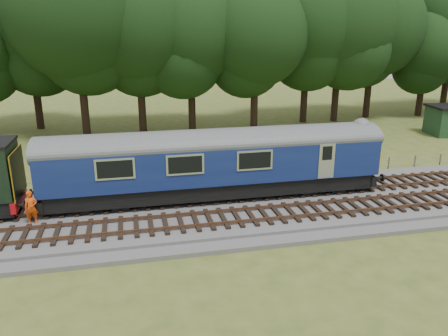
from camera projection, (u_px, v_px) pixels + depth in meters
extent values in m
plane|color=#475720|center=(268.00, 209.00, 23.42)|extent=(120.00, 120.00, 0.00)
cube|color=#4C4C4F|center=(268.00, 206.00, 23.36)|extent=(70.00, 7.00, 0.35)
cube|color=brown|center=(264.00, 196.00, 23.91)|extent=(66.50, 0.07, 0.14)
cube|color=brown|center=(257.00, 187.00, 25.24)|extent=(66.50, 0.07, 0.14)
cube|color=brown|center=(283.00, 217.00, 21.11)|extent=(66.50, 0.07, 0.14)
cube|color=brown|center=(274.00, 206.00, 22.45)|extent=(66.50, 0.07, 0.14)
cube|color=black|center=(215.00, 185.00, 23.87)|extent=(17.46, 2.52, 0.85)
cube|color=navy|center=(215.00, 160.00, 23.44)|extent=(18.00, 2.80, 2.05)
cube|color=#EAB113|center=(367.00, 157.00, 25.42)|extent=(0.06, 2.74, 1.30)
cube|color=black|center=(317.00, 181.00, 25.17)|extent=(2.60, 2.00, 0.55)
cube|color=black|center=(102.00, 197.00, 22.69)|extent=(2.60, 2.00, 0.55)
cube|color=#B00D14|center=(19.00, 199.00, 21.80)|extent=(0.25, 2.60, 0.55)
cube|color=#EAB113|center=(18.00, 173.00, 21.41)|extent=(0.06, 2.55, 2.30)
imported|color=#F84E0D|center=(31.00, 207.00, 20.53)|extent=(0.62, 0.43, 1.63)
cube|color=#1A3A24|center=(447.00, 121.00, 39.92)|extent=(3.35, 3.35, 2.49)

